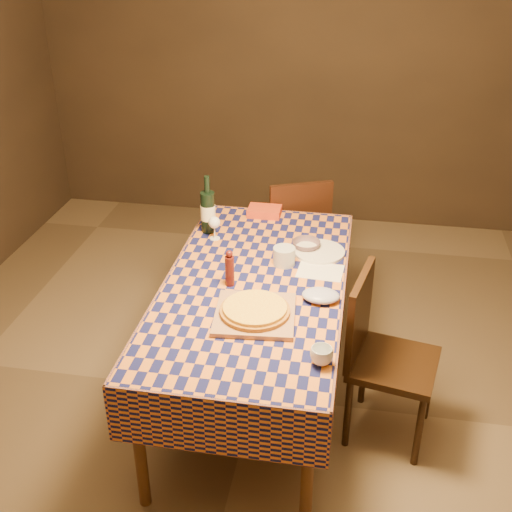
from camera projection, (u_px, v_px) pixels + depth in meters
name	position (u px, v px, depth m)	size (l,w,h in m)	color
room	(254.00, 179.00, 3.07)	(5.00, 5.10, 2.70)	brown
dining_table	(254.00, 295.00, 3.38)	(0.94, 1.84, 0.77)	brown
cutting_board	(255.00, 314.00, 3.06)	(0.38, 0.38, 0.02)	#A5744D
pizza	(255.00, 309.00, 3.05)	(0.44, 0.44, 0.03)	#A5661B
pepper_mill	(230.00, 269.00, 3.28)	(0.05, 0.05, 0.20)	#461210
bowl	(306.00, 245.00, 3.66)	(0.16, 0.16, 0.05)	#664D56
wine_glass	(214.00, 223.00, 3.74)	(0.07, 0.07, 0.14)	white
wine_bottle	(208.00, 211.00, 3.81)	(0.10, 0.10, 0.35)	black
deli_tub	(284.00, 256.00, 3.49)	(0.12, 0.12, 0.10)	silver
takeout_container	(265.00, 211.00, 4.06)	(0.21, 0.14, 0.05)	red
white_plate	(319.00, 252.00, 3.62)	(0.29, 0.29, 0.02)	white
tumbler	(322.00, 356.00, 2.74)	(0.10, 0.10, 0.08)	white
flour_patch	(320.00, 271.00, 3.44)	(0.24, 0.19, 0.00)	white
flour_bag	(321.00, 296.00, 3.18)	(0.19, 0.14, 0.06)	#A5ABD4
chair_far	(295.00, 233.00, 4.41)	(0.55, 0.56, 0.93)	black
chair_right	(379.00, 349.00, 3.25)	(0.50, 0.50, 0.93)	black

